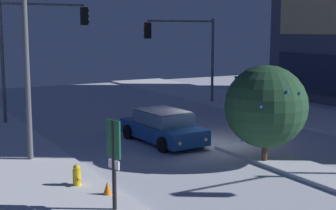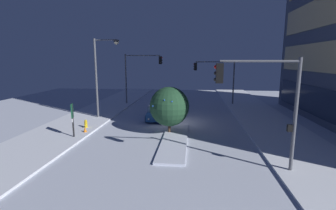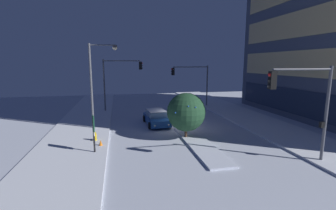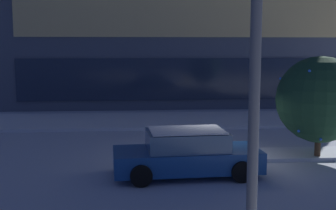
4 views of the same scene
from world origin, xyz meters
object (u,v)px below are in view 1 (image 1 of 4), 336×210
Objects in this scene: car_near at (163,127)px; parking_info_sign at (114,155)px; street_lamp_arched at (44,29)px; decorated_tree_median at (266,106)px; construction_cone at (107,190)px; traffic_light_corner_far_left at (185,44)px; fire_hydrant at (77,177)px; traffic_light_corner_near_left at (37,38)px.

parking_info_sign is (7.00, -5.36, 0.98)m from car_near.
decorated_tree_median is (4.48, 7.03, -2.87)m from street_lamp_arched.
decorated_tree_median reaches higher than construction_cone.
car_near is 1.81× the size of parking_info_sign.
traffic_light_corner_far_left reaches higher than fire_hydrant.
decorated_tree_median is at bearing -68.24° from traffic_light_corner_near_left.
construction_cone is (0.72, -6.70, -1.93)m from decorated_tree_median.
street_lamp_arched is (0.53, -5.38, 4.36)m from car_near.
decorated_tree_median is at bearing 85.38° from fire_hydrant.
street_lamp_arched is at bearing 38.10° from traffic_light_corner_far_left.
parking_info_sign is (2.58, 0.20, 1.29)m from fire_hydrant.
fire_hydrant is at bearing -94.62° from decorated_tree_median.
street_lamp_arched is at bearing -176.40° from construction_cone.
decorated_tree_median is at bearing 96.17° from construction_cone.
decorated_tree_median reaches higher than fire_hydrant.
car_near is 0.61× the size of street_lamp_arched.
street_lamp_arched is 2.08× the size of decorated_tree_median.
car_near is at bearing 53.54° from traffic_light_corner_far_left.
traffic_light_corner_near_left is 8.54m from street_lamp_arched.
traffic_light_corner_near_left is 15.18m from parking_info_sign.
car_near is 0.83× the size of traffic_light_corner_far_left.
parking_info_sign is at bearing -97.37° from traffic_light_corner_near_left.
street_lamp_arched is at bearing 177.34° from fire_hydrant.
construction_cone is at bearing -44.78° from car_near.
traffic_light_corner_near_left is at bearing 83.20° from street_lamp_arched.
car_near is 11.42m from traffic_light_corner_far_left.
decorated_tree_median is at bearing 70.69° from traffic_light_corner_far_left.
construction_cone is (5.73, -5.05, -0.44)m from car_near.
construction_cone is (13.50, -1.60, -4.33)m from traffic_light_corner_near_left.
street_lamp_arched is 7.31m from parking_info_sign.
parking_info_sign is 1.92m from construction_cone.
decorated_tree_median is at bearing 1.15° from parking_info_sign.
fire_hydrant is 1.49× the size of construction_cone.
fire_hydrant is (4.42, -5.56, -0.32)m from car_near.
fire_hydrant is 2.89m from parking_info_sign.
street_lamp_arched is 2.95× the size of parking_info_sign.
car_near reaches higher than construction_cone.
car_near is 7.11m from fire_hydrant.
car_near is 8.75× the size of construction_cone.
construction_cone is at bearing -83.83° from decorated_tree_median.
decorated_tree_median is (0.58, 7.21, 1.81)m from fire_hydrant.
fire_hydrant is 0.31× the size of parking_info_sign.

